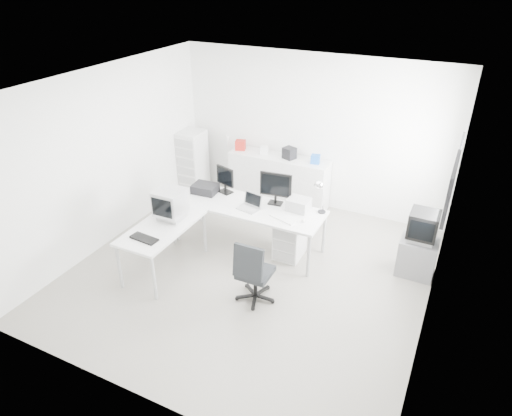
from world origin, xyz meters
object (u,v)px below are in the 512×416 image
at_px(main_desk, 249,226).
at_px(lcd_monitor_large, 276,189).
at_px(crt_tv, 423,227).
at_px(filing_cabinet, 193,161).
at_px(laser_printer, 299,204).
at_px(office_chair, 255,270).
at_px(crt_monitor, 171,205).
at_px(tv_cabinet, 417,257).
at_px(drawer_pedestal, 290,239).
at_px(inkjet_printer, 205,189).
at_px(side_desk, 164,247).
at_px(laptop, 248,203).
at_px(lcd_monitor_small, 225,180).
at_px(sideboard, 278,180).

height_order(main_desk, lcd_monitor_large, lcd_monitor_large).
bearing_deg(crt_tv, filing_cabinet, 168.00).
distance_m(laser_printer, filing_cabinet, 2.94).
height_order(main_desk, office_chair, office_chair).
bearing_deg(crt_monitor, lcd_monitor_large, 41.38).
height_order(main_desk, crt_tv, crt_tv).
height_order(lcd_monitor_large, tv_cabinet, lcd_monitor_large).
bearing_deg(tv_cabinet, drawer_pedestal, -168.37).
height_order(crt_monitor, tv_cabinet, crt_monitor).
relative_size(drawer_pedestal, inkjet_printer, 1.51).
xyz_separation_m(side_desk, office_chair, (1.53, -0.03, 0.11)).
bearing_deg(main_desk, office_chair, -59.15).
xyz_separation_m(main_desk, office_chair, (0.68, -1.13, 0.11)).
relative_size(main_desk, filing_cabinet, 1.95).
relative_size(laser_printer, office_chair, 0.34).
bearing_deg(laptop, drawer_pedestal, 25.08).
distance_m(inkjet_printer, lcd_monitor_large, 1.22).
bearing_deg(crt_monitor, laptop, 38.67).
bearing_deg(filing_cabinet, lcd_monitor_small, -39.34).
xyz_separation_m(lcd_monitor_large, laptop, (-0.30, -0.35, -0.15)).
distance_m(laser_printer, crt_monitor, 1.93).
distance_m(drawer_pedestal, lcd_monitor_small, 1.44).
relative_size(crt_tv, filing_cabinet, 0.41).
distance_m(main_desk, crt_monitor, 1.34).
relative_size(laptop, laser_printer, 1.09).
bearing_deg(sideboard, side_desk, -103.80).
xyz_separation_m(office_chair, tv_cabinet, (1.88, 1.56, -0.20)).
bearing_deg(side_desk, laptop, 48.01).
relative_size(drawer_pedestal, crt_tv, 1.20).
distance_m(office_chair, tv_cabinet, 2.46).
xyz_separation_m(drawer_pedestal, laptop, (-0.65, -0.15, 0.56)).
relative_size(crt_tv, sideboard, 0.26).
height_order(side_desk, sideboard, sideboard).
relative_size(inkjet_printer, laptop, 1.12).
height_order(drawer_pedestal, sideboard, sideboard).
relative_size(side_desk, tv_cabinet, 2.42).
bearing_deg(lcd_monitor_large, sideboard, 104.86).
relative_size(side_desk, drawer_pedestal, 2.33).
relative_size(inkjet_printer, office_chair, 0.41).
relative_size(side_desk, crt_tv, 2.80).
relative_size(drawer_pedestal, lcd_monitor_large, 1.14).
relative_size(inkjet_printer, crt_monitor, 0.88).
bearing_deg(crt_tv, main_desk, -170.41).
bearing_deg(main_desk, filing_cabinet, 144.39).
height_order(main_desk, sideboard, sideboard).
bearing_deg(laser_printer, laptop, -152.86).
distance_m(lcd_monitor_small, crt_monitor, 1.14).
height_order(inkjet_printer, laser_printer, laser_printer).
bearing_deg(side_desk, drawer_pedestal, 36.57).
xyz_separation_m(crt_monitor, tv_cabinet, (3.41, 1.28, -0.69)).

